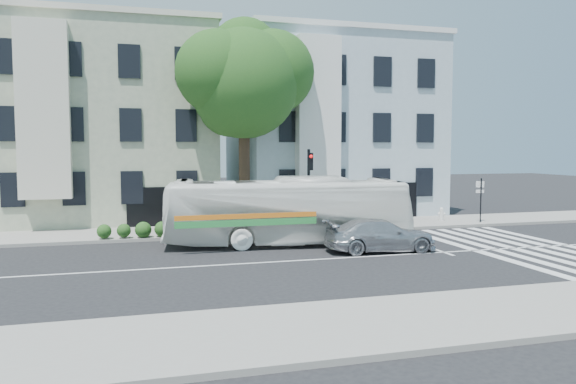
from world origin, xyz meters
name	(u,v)px	position (x,y,z in m)	size (l,w,h in m)	color
ground	(290,261)	(0.00, 0.00, 0.00)	(120.00, 120.00, 0.00)	black
sidewalk_far	(247,229)	(0.00, 8.00, 0.07)	(80.00, 4.00, 0.15)	gray
sidewalk_near	(383,323)	(0.00, -8.00, 0.07)	(80.00, 4.00, 0.15)	gray
building_left	(106,126)	(-7.00, 15.00, 5.50)	(12.00, 10.00, 11.00)	gray
building_right	(329,129)	(7.00, 15.00, 5.50)	(12.00, 10.00, 11.00)	#A1B5C0
street_tree	(244,78)	(0.06, 8.74, 7.83)	(7.30, 5.90, 11.10)	#2D2116
bus	(287,211)	(0.88, 3.48, 1.49)	(10.69, 2.50, 2.98)	white
sedan	(380,235)	(4.12, 0.92, 0.66)	(4.57, 1.86, 1.33)	#B6B8BE
hedge	(199,228)	(-2.61, 6.30, 0.50)	(8.50, 0.84, 0.70)	#1E561C
traffic_signal	(309,179)	(2.74, 6.09, 2.69)	(0.42, 0.53, 4.17)	black
fire_hydrant	(442,214)	(11.17, 7.90, 0.53)	(0.43, 0.27, 0.75)	silver
far_sign_pole	(480,194)	(12.84, 6.72, 1.69)	(0.42, 0.23, 2.43)	black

